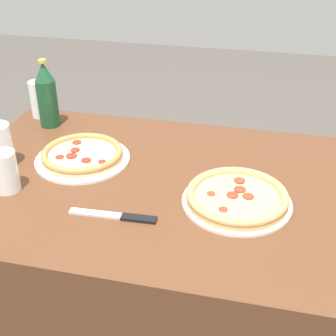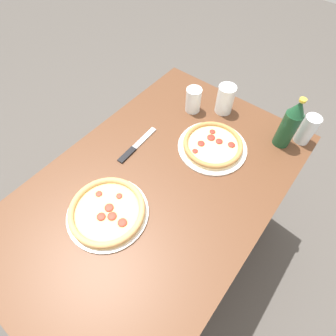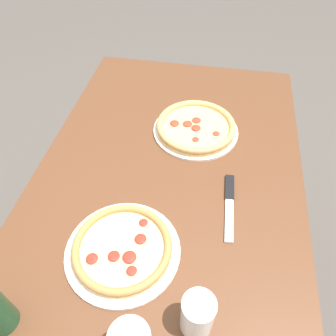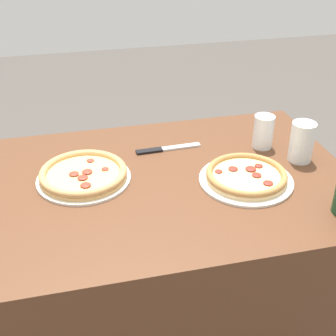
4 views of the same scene
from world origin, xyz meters
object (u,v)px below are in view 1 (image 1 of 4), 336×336
glass_cola (39,101)px  knife (117,216)px  beer_bottle (47,95)px  pizza_margherita (82,155)px  glass_mango_juice (5,173)px  pizza_salami (237,197)px

glass_cola → knife: 0.70m
beer_bottle → pizza_margherita: bearing=134.2°
pizza_margherita → glass_cola: 0.38m
beer_bottle → glass_mango_juice: bearing=99.4°
glass_mango_juice → pizza_salami: bearing=-173.1°
glass_mango_juice → beer_bottle: bearing=-80.6°
glass_mango_juice → knife: bearing=170.7°
glass_mango_juice → knife: 0.34m
glass_cola → knife: (-0.46, 0.52, -0.05)m
pizza_margherita → glass_cola: (0.27, -0.27, 0.04)m
pizza_salami → knife: bearing=24.3°
pizza_margherita → pizza_salami: bearing=165.6°
beer_bottle → knife: bearing=130.7°
pizza_margherita → glass_mango_juice: bearing=55.4°
beer_bottle → knife: (-0.40, 0.46, -0.11)m
beer_bottle → knife: 0.62m
pizza_salami → glass_cola: glass_cola is taller
pizza_salami → glass_cola: size_ratio=2.19×
pizza_salami → glass_mango_juice: 0.62m
pizza_margherita → knife: bearing=127.5°
pizza_margherita → glass_mango_juice: size_ratio=2.49×
glass_mango_juice → knife: glass_mango_juice is taller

